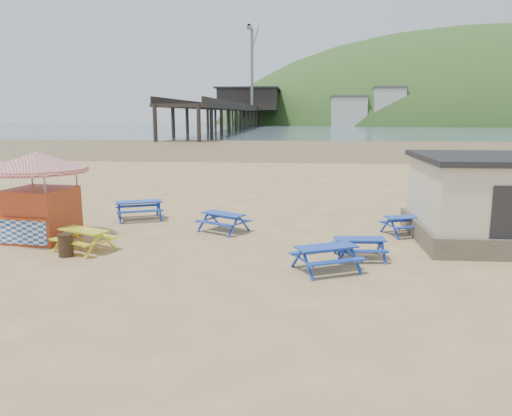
# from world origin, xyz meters

# --- Properties ---
(ground) EXTENTS (400.00, 400.00, 0.00)m
(ground) POSITION_xyz_m (0.00, 0.00, 0.00)
(ground) COLOR tan
(ground) RESTS_ON ground
(wet_sand) EXTENTS (400.00, 400.00, 0.00)m
(wet_sand) POSITION_xyz_m (0.00, 55.00, 0.00)
(wet_sand) COLOR olive
(wet_sand) RESTS_ON ground
(sea) EXTENTS (400.00, 400.00, 0.00)m
(sea) POSITION_xyz_m (0.00, 170.00, 0.01)
(sea) COLOR #4A5C69
(sea) RESTS_ON ground
(picnic_table_blue_a) EXTENTS (2.42, 2.21, 0.82)m
(picnic_table_blue_a) POSITION_xyz_m (-4.51, 3.58, 0.41)
(picnic_table_blue_a) COLOR #182AB3
(picnic_table_blue_a) RESTS_ON ground
(picnic_table_blue_b) EXTENTS (2.24, 2.12, 0.74)m
(picnic_table_blue_b) POSITION_xyz_m (-0.46, 1.65, 0.37)
(picnic_table_blue_b) COLOR #182AB3
(picnic_table_blue_b) RESTS_ON ground
(picnic_table_blue_c) EXTENTS (2.10, 1.90, 0.73)m
(picnic_table_blue_c) POSITION_xyz_m (6.70, 1.75, 0.36)
(picnic_table_blue_c) COLOR #182AB3
(picnic_table_blue_c) RESTS_ON ground
(picnic_table_blue_e) EXTENTS (2.27, 2.10, 0.76)m
(picnic_table_blue_e) POSITION_xyz_m (3.35, -3.09, 0.38)
(picnic_table_blue_e) COLOR #182AB3
(picnic_table_blue_e) RESTS_ON ground
(picnic_table_blue_f) EXTENTS (1.70, 1.41, 0.68)m
(picnic_table_blue_f) POSITION_xyz_m (4.48, -1.71, 0.34)
(picnic_table_blue_f) COLOR #182AB3
(picnic_table_blue_f) RESTS_ON ground
(picnic_table_yellow) EXTENTS (2.23, 2.06, 0.75)m
(picnic_table_yellow) POSITION_xyz_m (-4.74, -1.60, 0.38)
(picnic_table_yellow) COLOR gold
(picnic_table_yellow) RESTS_ON ground
(ice_cream_kiosk) EXTENTS (4.11, 4.11, 3.27)m
(ice_cream_kiosk) POSITION_xyz_m (-6.97, -0.24, 2.06)
(ice_cream_kiosk) COLOR #A53A1A
(ice_cream_kiosk) RESTS_ON ground
(litter_bin) EXTENTS (0.51, 0.51, 0.75)m
(litter_bin) POSITION_xyz_m (-5.07, -2.28, 0.38)
(litter_bin) COLOR #342617
(litter_bin) RESTS_ON ground
(pier) EXTENTS (24.00, 220.00, 39.29)m
(pier) POSITION_xyz_m (-17.99, 178.23, 5.46)
(pier) COLOR black
(pier) RESTS_ON ground
(headland_town) EXTENTS (264.00, 144.00, 108.00)m
(headland_town) POSITION_xyz_m (90.00, 229.68, -9.91)
(headland_town) COLOR #2D4C1E
(headland_town) RESTS_ON ground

